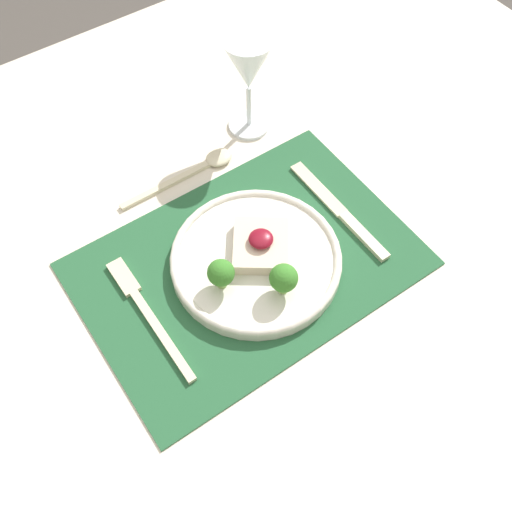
% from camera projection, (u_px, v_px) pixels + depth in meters
% --- Properties ---
extents(ground_plane, '(8.00, 8.00, 0.00)m').
position_uv_depth(ground_plane, '(251.00, 422.00, 1.46)').
color(ground_plane, '#4C4742').
extents(dining_table, '(1.53, 1.23, 0.72)m').
position_uv_depth(dining_table, '(248.00, 289.00, 0.92)').
color(dining_table, beige).
rests_on(dining_table, ground_plane).
extents(placemat, '(0.47, 0.32, 0.00)m').
position_uv_depth(placemat, '(247.00, 264.00, 0.86)').
color(placemat, '#235633').
rests_on(placemat, dining_table).
extents(dinner_plate, '(0.24, 0.24, 0.07)m').
position_uv_depth(dinner_plate, '(256.00, 259.00, 0.84)').
color(dinner_plate, silver).
rests_on(dinner_plate, placemat).
extents(fork, '(0.02, 0.22, 0.01)m').
position_uv_depth(fork, '(145.00, 309.00, 0.81)').
color(fork, beige).
rests_on(fork, placemat).
extents(knife, '(0.02, 0.22, 0.01)m').
position_uv_depth(knife, '(344.00, 216.00, 0.90)').
color(knife, beige).
rests_on(knife, placemat).
extents(spoon, '(0.20, 0.04, 0.01)m').
position_uv_depth(spoon, '(200.00, 167.00, 0.95)').
color(spoon, beige).
rests_on(spoon, dining_table).
extents(wine_glass_near, '(0.08, 0.08, 0.17)m').
position_uv_depth(wine_glass_near, '(248.00, 68.00, 0.91)').
color(wine_glass_near, white).
rests_on(wine_glass_near, dining_table).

